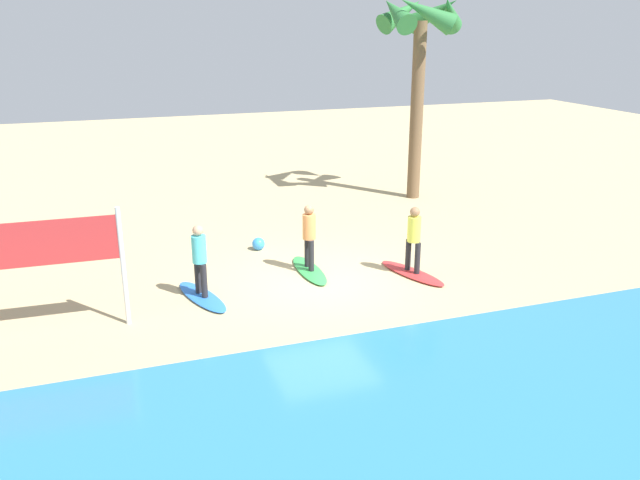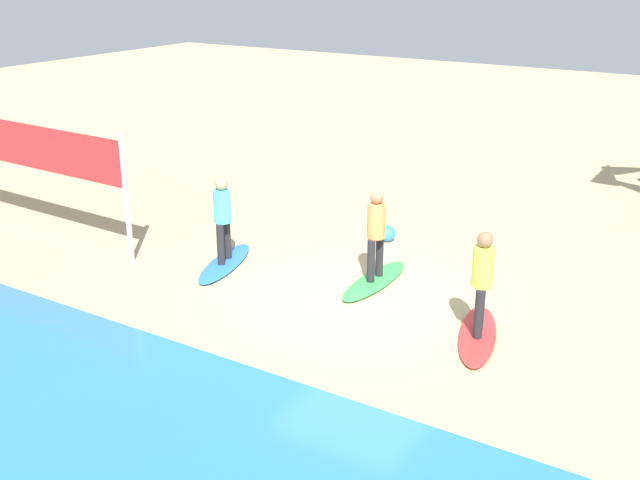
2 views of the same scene
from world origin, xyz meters
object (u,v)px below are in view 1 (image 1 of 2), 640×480
Objects in this scene: palm_tree at (420,34)px; beach_ball at (258,244)px; surfboard_green at (309,270)px; surfboard_red at (412,273)px; surfboard_blue at (202,297)px; surfer_red at (414,235)px; surfer_blue at (199,255)px; surfer_green at (309,232)px.

palm_tree is 9.23m from beach_ball.
palm_tree is at bearing 134.83° from surfboard_green.
surfboard_red is at bearing 62.86° from palm_tree.
surfer_red is at bearing 70.98° from surfboard_blue.
surfboard_green and surfboard_blue have the same top height.
surfer_blue reaches higher than surfboard_green.
surfer_blue is (2.80, 0.76, 0.00)m from surfer_green.
surfer_green is (2.33, -1.02, 0.00)m from surfer_red.
surfer_green reaches higher than surfboard_blue.
surfer_green is at bearing 0.00° from surfboard_green.
beach_ball is at bearing -44.38° from surfer_red.
surfer_red reaches higher than surfboard_red.
surfer_red and surfer_green have the same top height.
surfboard_blue is 12.05m from palm_tree.
surfer_blue is 11.63m from palm_tree.
surfer_blue is (0.00, 0.00, 0.99)m from surfboard_blue.
surfboard_red is 9.33m from palm_tree.
surfer_green is 0.24× the size of palm_tree.
palm_tree reaches higher than beach_ball.
surfer_red is 2.54m from surfer_green.
palm_tree is (-5.77, -5.69, 4.49)m from surfer_green.
surfboard_blue is at bearing -74.60° from surfboard_green.
surfer_red is 2.73m from surfboard_green.
surfer_blue is (5.13, -0.26, 0.00)m from surfer_red.
beach_ball is (0.79, -2.02, 0.13)m from surfboard_green.
surfer_green is 1.00× the size of surfer_blue.
surfboard_blue is 3.44m from beach_ball.
surfer_red and surfer_blue have the same top height.
surfer_red reaches higher than surfboard_blue.
beach_ball is at bearing 29.20° from palm_tree.
surfer_red is 1.00× the size of surfer_blue.
surfer_blue is at bearing -74.60° from surfboard_green.
beach_ball is (0.79, -2.02, -0.86)m from surfer_green.
surfboard_red is 0.99m from surfer_red.
surfer_blue is (2.80, 0.76, 0.99)m from surfboard_green.
surfer_red reaches higher than surfboard_green.
surfboard_red is at bearing 177.06° from surfer_blue.
surfboard_red is at bearing 135.62° from beach_ball.
surfboard_green is 6.08× the size of beach_ball.
surfboard_red is 1.28× the size of surfer_blue.
surfboard_red is 2.73m from surfer_green.
surfboard_green is 1.00× the size of surfboard_blue.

